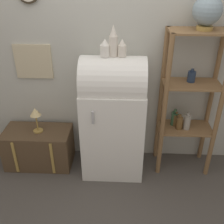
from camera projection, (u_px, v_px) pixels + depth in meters
The scene contains 10 objects.
ground_plane at pixel (112, 182), 2.98m from camera, with size 12.00×12.00×0.00m, color #4C4742.
wall_back at pixel (114, 51), 2.82m from camera, with size 7.00×0.09×2.70m.
refrigerator at pixel (113, 116), 2.88m from camera, with size 0.67×0.58×1.38m.
suitcase_trunk at pixel (39, 147), 3.17m from camera, with size 0.78×0.43×0.46m.
shelf_unit at pixel (189, 99), 2.82m from camera, with size 0.61×0.36×1.63m.
globe at pixel (207, 11), 2.37m from camera, with size 0.27×0.27×0.31m.
vase_left at pixel (105, 48), 2.51m from camera, with size 0.09×0.09×0.17m.
vase_center at pixel (113, 42), 2.49m from camera, with size 0.08×0.08×0.30m.
vase_right at pixel (122, 48), 2.51m from camera, with size 0.08×0.08×0.17m.
desk_lamp at pixel (36, 114), 2.94m from camera, with size 0.12×0.12×0.30m.
Camera 1 is at (0.11, -2.21, 2.15)m, focal length 42.00 mm.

